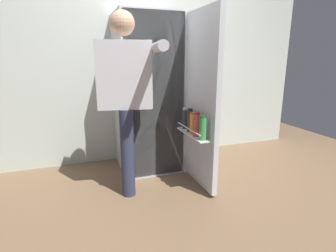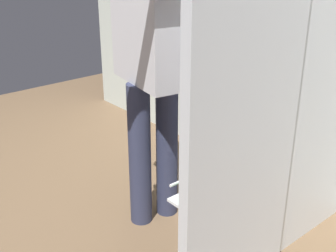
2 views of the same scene
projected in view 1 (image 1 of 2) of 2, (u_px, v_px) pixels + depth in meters
ground_plane at (164, 187)px, 2.60m from camera, size 6.05×6.05×0.00m
kitchen_wall at (138, 56)px, 3.16m from camera, size 4.40×0.10×2.50m
refrigerator at (150, 95)px, 2.88m from camera, size 0.70×1.27×1.68m
person at (126, 89)px, 2.30m from camera, size 0.56×0.81×1.61m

